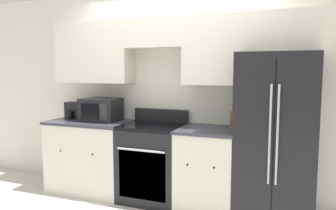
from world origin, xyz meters
name	(u,v)px	position (x,y,z in m)	size (l,w,h in m)	color
wall_back	(177,77)	(0.01, 0.59, 1.50)	(8.00, 0.39, 2.60)	silver
lower_cabinets_left	(91,156)	(-1.09, 0.31, 0.47)	(1.07, 0.64, 0.93)	silver
lower_cabinets_right	(207,169)	(0.49, 0.31, 0.47)	(0.67, 0.64, 0.93)	silver
oven_range	(153,162)	(-0.20, 0.31, 0.47)	(0.73, 0.65, 1.09)	black
refrigerator	(275,137)	(1.21, 0.34, 0.89)	(0.80, 0.72, 1.78)	black
microwave	(101,110)	(-0.95, 0.36, 1.08)	(0.46, 0.39, 0.29)	black
bottle	(233,119)	(0.74, 0.46, 1.04)	(0.07, 0.07, 0.27)	brown
paper_towel_holder	(74,111)	(-1.41, 0.40, 1.04)	(0.22, 0.20, 0.22)	black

